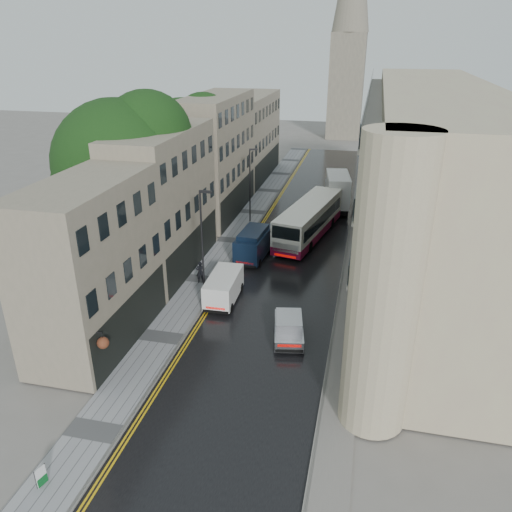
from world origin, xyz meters
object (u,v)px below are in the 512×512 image
at_px(white_lorry, 328,195).
at_px(tree_near, 121,186).
at_px(tree_far, 185,158).
at_px(cream_bus, 283,230).
at_px(lamp_post_near, 202,245).
at_px(lamp_post_far, 250,186).
at_px(silver_hatchback, 276,339).
at_px(pedestrian, 200,272).
at_px(white_van, 205,297).
at_px(estate_sign, 41,476).
at_px(navy_van, 236,249).

bearing_deg(white_lorry, tree_near, -137.98).
height_order(tree_far, cream_bus, tree_far).
xyz_separation_m(lamp_post_near, lamp_post_far, (-0.42, 15.93, -0.23)).
xyz_separation_m(white_lorry, lamp_post_far, (-7.35, -4.59, 1.78)).
height_order(silver_hatchback, lamp_post_near, lamp_post_near).
relative_size(tree_near, white_lorry, 1.83).
bearing_deg(pedestrian, silver_hatchback, 115.03).
bearing_deg(tree_near, tree_far, 88.68).
xyz_separation_m(white_van, lamp_post_near, (-0.75, 1.96, 2.99)).
relative_size(pedestrian, lamp_post_near, 0.22).
bearing_deg(white_van, white_lorry, 73.05).
height_order(tree_near, tree_far, tree_near).
xyz_separation_m(white_lorry, pedestrian, (-7.82, -18.76, -1.03)).
distance_m(silver_hatchback, white_van, 6.70).
xyz_separation_m(white_van, lamp_post_far, (-1.18, 17.89, 2.76)).
bearing_deg(white_lorry, silver_hatchback, -99.66).
xyz_separation_m(white_lorry, estate_sign, (-8.24, -38.12, -1.45)).
bearing_deg(pedestrian, white_lorry, -132.11).
height_order(tree_far, silver_hatchback, tree_far).
relative_size(white_van, lamp_post_near, 0.57).
bearing_deg(cream_bus, tree_near, -137.04).
distance_m(cream_bus, navy_van, 5.33).
distance_m(white_van, lamp_post_far, 18.14).
xyz_separation_m(tree_far, estate_sign, (5.84, -33.72, -5.67)).
distance_m(pedestrian, estate_sign, 19.37).
relative_size(white_lorry, navy_van, 1.45).
bearing_deg(pedestrian, lamp_post_far, -111.38).
height_order(silver_hatchback, lamp_post_far, lamp_post_far).
bearing_deg(white_lorry, estate_sign, -110.62).
bearing_deg(tree_far, white_van, -66.40).
relative_size(cream_bus, white_van, 2.69).
xyz_separation_m(tree_near, white_van, (8.20, -5.08, -5.91)).
xyz_separation_m(pedestrian, estate_sign, (-0.42, -19.36, -0.42)).
bearing_deg(silver_hatchback, navy_van, 105.05).
distance_m(white_van, lamp_post_near, 3.65).
distance_m(tree_near, tree_far, 13.02).
height_order(lamp_post_far, estate_sign, lamp_post_far).
xyz_separation_m(silver_hatchback, white_van, (-5.61, 3.66, 0.26)).
bearing_deg(navy_van, tree_near, -158.15).
relative_size(tree_near, navy_van, 2.67).
bearing_deg(estate_sign, tree_far, 114.91).
bearing_deg(lamp_post_far, cream_bus, -73.95).
height_order(silver_hatchback, white_van, white_van).
relative_size(white_van, lamp_post_far, 0.61).
bearing_deg(white_van, tree_near, 146.64).
distance_m(tree_far, lamp_post_far, 7.16).
distance_m(cream_bus, pedestrian, 9.70).
bearing_deg(white_lorry, white_van, -113.79).
bearing_deg(silver_hatchback, cream_bus, 87.98).
height_order(white_lorry, white_van, white_lorry).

